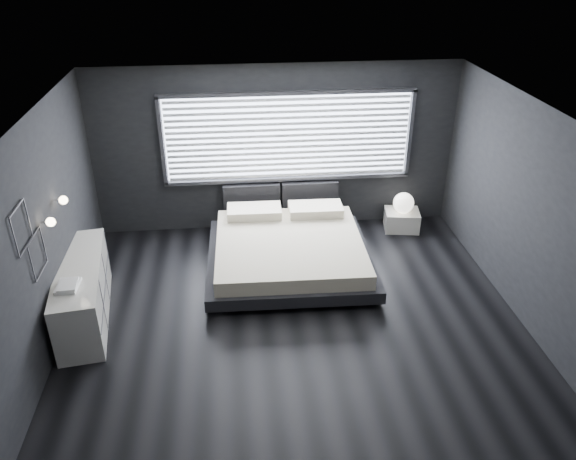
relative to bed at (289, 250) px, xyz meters
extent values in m
plane|color=black|center=(-0.07, -1.32, -0.30)|extent=(6.00, 6.00, 0.00)
plane|color=silver|center=(-0.07, -1.32, 2.50)|extent=(6.00, 6.00, 0.00)
cube|color=black|center=(-0.07, 1.43, 1.10)|extent=(6.00, 0.04, 2.80)
cube|color=black|center=(-0.07, -4.07, 1.10)|extent=(6.00, 0.04, 2.80)
cube|color=black|center=(-3.07, -1.32, 1.10)|extent=(0.04, 5.50, 2.80)
cube|color=black|center=(2.93, -1.32, 1.10)|extent=(0.04, 5.50, 2.80)
cube|color=white|center=(0.13, 1.41, 1.31)|extent=(4.00, 0.02, 1.38)
cube|color=#47474C|center=(-1.91, 1.38, 1.31)|extent=(0.06, 0.08, 1.48)
cube|color=#47474C|center=(2.17, 1.38, 1.31)|extent=(0.06, 0.08, 1.48)
cube|color=#47474C|center=(0.13, 1.38, 2.04)|extent=(4.14, 0.08, 0.06)
cube|color=#47474C|center=(0.13, 1.38, 0.58)|extent=(4.14, 0.08, 0.06)
cube|color=silver|center=(0.13, 1.35, 1.31)|extent=(3.94, 0.03, 1.32)
cube|color=black|center=(-0.50, 1.32, 0.27)|extent=(0.96, 0.16, 0.52)
cube|color=black|center=(0.50, 1.32, 0.27)|extent=(0.96, 0.16, 0.52)
cylinder|color=silver|center=(-3.02, -1.27, 1.30)|extent=(0.10, 0.02, 0.02)
sphere|color=#FFE5B7|center=(-2.95, -1.27, 1.30)|extent=(0.11, 0.11, 0.11)
cylinder|color=silver|center=(-3.02, -0.67, 1.30)|extent=(0.10, 0.02, 0.02)
sphere|color=#FFE5B7|center=(-2.95, -0.67, 1.30)|extent=(0.11, 0.11, 0.11)
cube|color=#47474C|center=(-3.04, -1.87, 1.78)|extent=(0.01, 0.46, 0.02)
cube|color=#47474C|center=(-3.04, -1.87, 1.32)|extent=(0.01, 0.46, 0.02)
cube|color=#47474C|center=(-3.04, -1.64, 1.55)|extent=(0.01, 0.02, 0.46)
cube|color=#47474C|center=(-3.04, -2.10, 1.55)|extent=(0.01, 0.02, 0.46)
cube|color=#47474C|center=(-3.04, -1.62, 1.31)|extent=(0.01, 0.46, 0.02)
cube|color=#47474C|center=(-3.04, -1.62, 0.85)|extent=(0.01, 0.46, 0.02)
cube|color=#47474C|center=(-3.04, -1.39, 1.08)|extent=(0.01, 0.02, 0.46)
cube|color=#47474C|center=(-3.04, -1.85, 1.08)|extent=(0.01, 0.02, 0.46)
cube|color=black|center=(-1.09, -0.97, -0.25)|extent=(0.14, 0.14, 0.09)
cube|color=black|center=(1.04, -1.02, -0.25)|extent=(0.14, 0.14, 0.09)
cube|color=black|center=(-1.04, 0.93, -0.25)|extent=(0.14, 0.14, 0.09)
cube|color=black|center=(1.08, 0.88, -0.25)|extent=(0.14, 0.14, 0.09)
cube|color=black|center=(0.00, -0.05, -0.12)|extent=(2.52, 2.41, 0.18)
cube|color=beige|center=(0.00, -0.05, 0.08)|extent=(2.24, 2.24, 0.22)
cube|color=beige|center=(-0.48, 0.84, 0.27)|extent=(0.88, 0.49, 0.15)
cube|color=beige|center=(0.52, 0.81, 0.27)|extent=(0.88, 0.49, 0.15)
cube|color=silver|center=(2.07, 1.04, -0.13)|extent=(0.65, 0.57, 0.34)
sphere|color=white|center=(2.07, 1.01, 0.22)|extent=(0.35, 0.35, 0.35)
cube|color=silver|center=(-2.85, -0.97, 0.10)|extent=(0.81, 2.05, 0.80)
cube|color=#47474C|center=(-2.57, -0.93, 0.10)|extent=(0.26, 1.95, 0.78)
cube|color=white|center=(-2.85, -1.46, 0.52)|extent=(0.27, 0.34, 0.04)
cube|color=white|center=(-2.84, -1.48, 0.56)|extent=(0.24, 0.31, 0.03)
camera|label=1|loc=(-0.79, -7.34, 4.34)|focal=35.00mm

